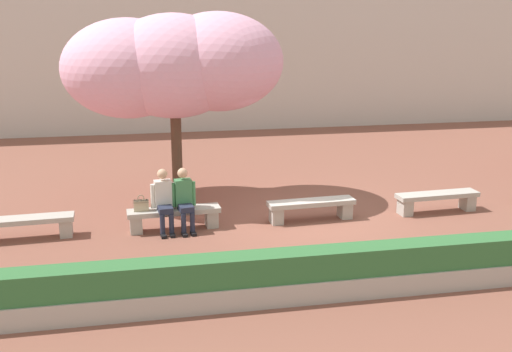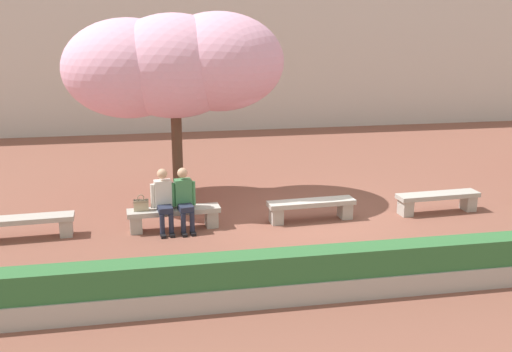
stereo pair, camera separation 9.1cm
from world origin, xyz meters
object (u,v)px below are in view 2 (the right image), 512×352
(handbag, at_px, (141,204))
(cherry_tree_main, at_px, (174,66))
(stone_bench_center, at_px, (311,207))
(stone_bench_west_end, at_px, (25,224))
(stone_bench_near_east, at_px, (438,199))
(stone_bench_near_west, at_px, (174,215))
(person_seated_left, at_px, (164,198))
(person_seated_right, at_px, (184,197))

(handbag, bearing_deg, cherry_tree_main, 66.74)
(stone_bench_center, xyz_separation_m, cherry_tree_main, (-2.73, 1.99, 2.89))
(stone_bench_west_end, relative_size, stone_bench_center, 1.00)
(stone_bench_center, distance_m, cherry_tree_main, 4.44)
(handbag, bearing_deg, stone_bench_near_east, 0.08)
(stone_bench_near_west, height_order, stone_bench_near_east, same)
(stone_bench_west_end, bearing_deg, cherry_tree_main, 32.41)
(handbag, bearing_deg, person_seated_left, -5.47)
(stone_bench_near_west, distance_m, handbag, 0.71)
(person_seated_right, relative_size, handbag, 3.81)
(stone_bench_west_end, relative_size, stone_bench_near_east, 1.00)
(person_seated_left, relative_size, cherry_tree_main, 0.26)
(stone_bench_west_end, height_order, stone_bench_near_west, same)
(stone_bench_center, xyz_separation_m, stone_bench_near_east, (2.93, 0.00, 0.00))
(person_seated_left, bearing_deg, cherry_tree_main, 78.87)
(stone_bench_near_east, xyz_separation_m, handbag, (-6.52, -0.01, 0.27))
(stone_bench_near_east, relative_size, person_seated_left, 1.49)
(stone_bench_center, height_order, stone_bench_near_east, same)
(stone_bench_west_end, distance_m, person_seated_left, 2.76)
(stone_bench_near_west, relative_size, handbag, 5.65)
(stone_bench_near_west, relative_size, person_seated_left, 1.49)
(stone_bench_center, bearing_deg, stone_bench_west_end, 180.00)
(person_seated_right, bearing_deg, cherry_tree_main, 90.28)
(cherry_tree_main, bearing_deg, stone_bench_center, -36.14)
(stone_bench_west_end, xyz_separation_m, stone_bench_near_west, (2.93, 0.00, 0.00))
(person_seated_left, xyz_separation_m, handbag, (-0.46, 0.04, -0.12))
(person_seated_right, bearing_deg, stone_bench_near_west, 166.15)
(stone_bench_west_end, height_order, cherry_tree_main, cherry_tree_main)
(stone_bench_near_west, distance_m, person_seated_left, 0.44)
(stone_bench_near_east, xyz_separation_m, person_seated_left, (-6.06, -0.05, 0.39))
(stone_bench_near_east, bearing_deg, stone_bench_center, 180.00)
(stone_bench_center, distance_m, stone_bench_near_east, 2.93)
(stone_bench_near_east, bearing_deg, stone_bench_west_end, 180.00)
(stone_bench_near_east, xyz_separation_m, person_seated_right, (-5.65, -0.05, 0.39))
(stone_bench_west_end, xyz_separation_m, stone_bench_center, (5.87, 0.00, 0.00))
(stone_bench_west_end, xyz_separation_m, stone_bench_near_east, (8.80, 0.00, 0.00))
(person_seated_left, bearing_deg, stone_bench_near_east, 0.50)
(stone_bench_near_east, bearing_deg, stone_bench_near_west, 180.00)
(stone_bench_center, xyz_separation_m, person_seated_right, (-2.72, -0.05, 0.39))
(person_seated_left, bearing_deg, stone_bench_center, 0.97)
(cherry_tree_main, bearing_deg, person_seated_right, -89.72)
(stone_bench_near_west, height_order, cherry_tree_main, cherry_tree_main)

